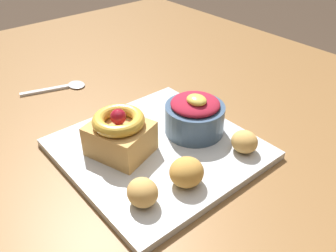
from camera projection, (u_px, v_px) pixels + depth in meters
name	position (u px, v px, depth m)	size (l,w,h in m)	color
dining_table	(178.00, 157.00, 0.69)	(1.33, 0.96, 0.73)	brown
front_plate	(158.00, 149.00, 0.55)	(0.27, 0.27, 0.01)	silver
cake_slice	(120.00, 134.00, 0.52)	(0.10, 0.10, 0.07)	tan
berry_ramekin	(195.00, 115.00, 0.56)	(0.09, 0.09, 0.07)	#3D5675
fritter_front	(187.00, 172.00, 0.47)	(0.05, 0.05, 0.04)	gold
fritter_middle	(246.00, 140.00, 0.53)	(0.04, 0.04, 0.03)	tan
fritter_back	(143.00, 192.00, 0.44)	(0.04, 0.04, 0.04)	tan
spoon	(63.00, 87.00, 0.72)	(0.06, 0.12, 0.00)	silver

